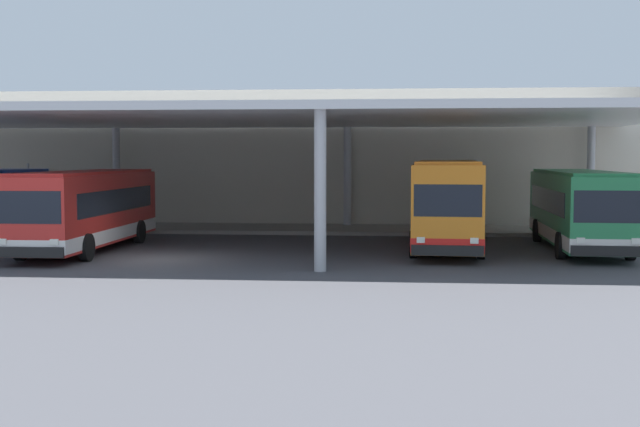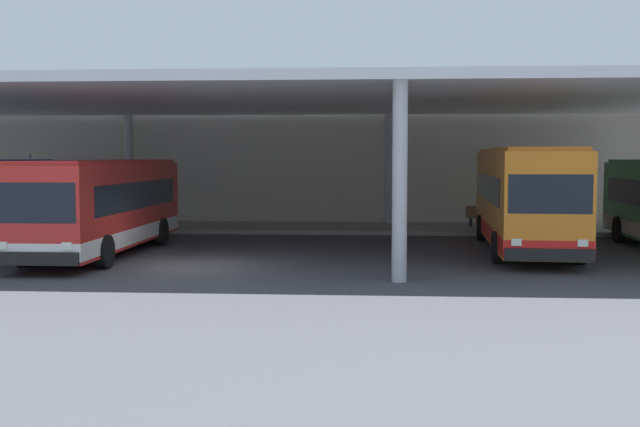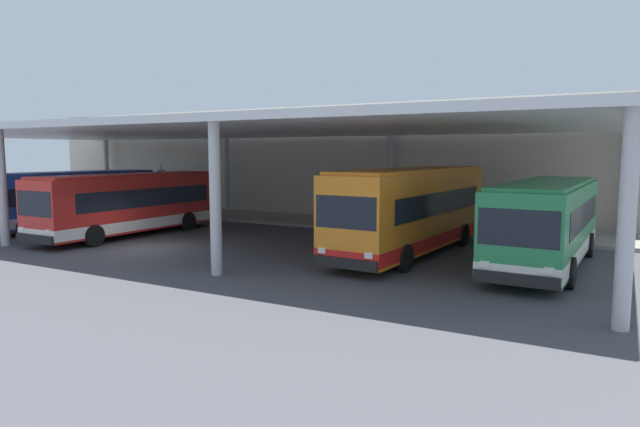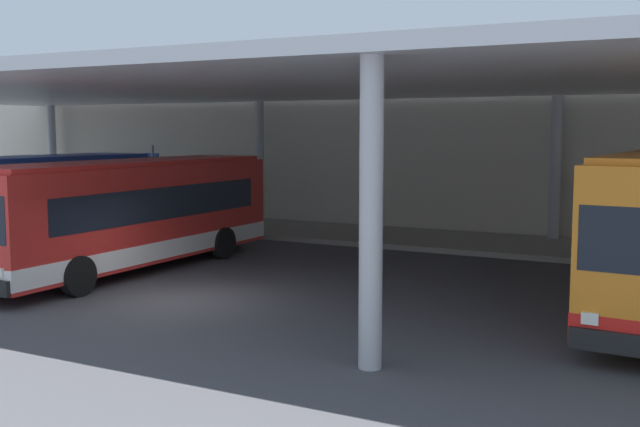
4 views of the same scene
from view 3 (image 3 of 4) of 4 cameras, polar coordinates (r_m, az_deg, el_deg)
ground_plane at (r=25.46m, az=-17.80°, el=-3.51°), size 200.00×200.00×0.00m
platform_kerb at (r=34.46m, az=-3.43°, el=-0.57°), size 42.00×4.50×0.18m
station_building_facade at (r=37.00m, az=-0.75°, el=5.42°), size 48.00×1.60×7.27m
canopy_shelter at (r=29.16m, az=-10.18°, el=8.38°), size 40.00×17.00×5.55m
bus_nearest_bay at (r=33.91m, az=-24.67°, el=1.41°), size 3.22×10.67×3.17m
bus_second_bay at (r=29.57m, az=-19.16°, el=1.00°), size 2.74×10.53×3.17m
bus_middle_bay at (r=23.17m, az=9.57°, el=0.35°), size 3.20×11.46×3.57m
bus_far_bay at (r=21.94m, az=22.52°, el=-0.86°), size 2.98×10.61×3.17m
bench_waiting at (r=30.19m, az=13.62°, el=-0.62°), size 1.80×0.45×0.92m
banner_sign at (r=39.88m, az=-16.16°, el=2.85°), size 0.70×0.12×3.20m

